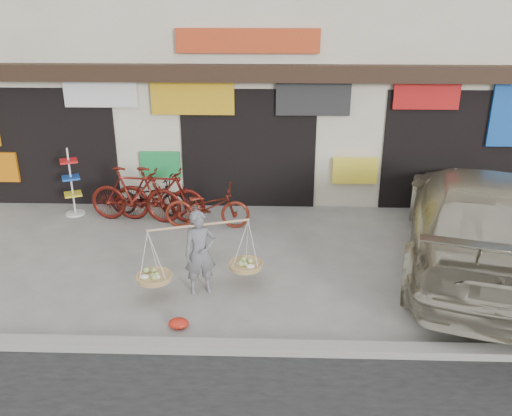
{
  "coord_description": "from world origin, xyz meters",
  "views": [
    {
      "loc": [
        0.56,
        -8.25,
        4.69
      ],
      "look_at": [
        0.25,
        0.9,
        0.98
      ],
      "focal_mm": 38.0,
      "sensor_mm": 36.0,
      "label": 1
    }
  ],
  "objects_px": {
    "bike_0": "(148,196)",
    "suv": "(480,219)",
    "display_rack": "(72,188)",
    "bike_1": "(135,195)",
    "bike_2": "(207,207)",
    "bike_3": "(159,195)",
    "street_vendor": "(200,256)"
  },
  "relations": [
    {
      "from": "bike_3",
      "to": "display_rack",
      "type": "xyz_separation_m",
      "value": [
        -2.0,
        0.34,
        0.01
      ]
    },
    {
      "from": "bike_0",
      "to": "display_rack",
      "type": "distance_m",
      "value": 1.7
    },
    {
      "from": "bike_0",
      "to": "street_vendor",
      "type": "bearing_deg",
      "value": -146.67
    },
    {
      "from": "street_vendor",
      "to": "bike_2",
      "type": "relative_size",
      "value": 1.13
    },
    {
      "from": "bike_0",
      "to": "bike_2",
      "type": "bearing_deg",
      "value": -105.43
    },
    {
      "from": "street_vendor",
      "to": "display_rack",
      "type": "distance_m",
      "value": 4.6
    },
    {
      "from": "bike_0",
      "to": "bike_1",
      "type": "distance_m",
      "value": 0.39
    },
    {
      "from": "bike_1",
      "to": "bike_3",
      "type": "relative_size",
      "value": 1.0
    },
    {
      "from": "street_vendor",
      "to": "display_rack",
      "type": "xyz_separation_m",
      "value": [
        -3.26,
        3.25,
        -0.04
      ]
    },
    {
      "from": "street_vendor",
      "to": "bike_3",
      "type": "relative_size",
      "value": 0.99
    },
    {
      "from": "suv",
      "to": "bike_3",
      "type": "bearing_deg",
      "value": -0.36
    },
    {
      "from": "suv",
      "to": "display_rack",
      "type": "distance_m",
      "value": 8.4
    },
    {
      "from": "bike_2",
      "to": "bike_3",
      "type": "height_order",
      "value": "bike_3"
    },
    {
      "from": "bike_1",
      "to": "street_vendor",
      "type": "bearing_deg",
      "value": -141.21
    },
    {
      "from": "bike_1",
      "to": "bike_2",
      "type": "relative_size",
      "value": 1.14
    },
    {
      "from": "street_vendor",
      "to": "bike_2",
      "type": "height_order",
      "value": "street_vendor"
    },
    {
      "from": "bike_1",
      "to": "bike_3",
      "type": "distance_m",
      "value": 0.52
    },
    {
      "from": "bike_3",
      "to": "suv",
      "type": "height_order",
      "value": "suv"
    },
    {
      "from": "bike_1",
      "to": "suv",
      "type": "distance_m",
      "value": 6.88
    },
    {
      "from": "street_vendor",
      "to": "bike_1",
      "type": "relative_size",
      "value": 0.99
    },
    {
      "from": "bike_3",
      "to": "bike_1",
      "type": "bearing_deg",
      "value": 97.37
    },
    {
      "from": "bike_0",
      "to": "bike_1",
      "type": "xyz_separation_m",
      "value": [
        -0.22,
        -0.29,
        0.14
      ]
    },
    {
      "from": "bike_0",
      "to": "display_rack",
      "type": "bearing_deg",
      "value": 95.65
    },
    {
      "from": "bike_0",
      "to": "suv",
      "type": "relative_size",
      "value": 0.27
    },
    {
      "from": "suv",
      "to": "display_rack",
      "type": "relative_size",
      "value": 4.28
    },
    {
      "from": "bike_1",
      "to": "display_rack",
      "type": "distance_m",
      "value": 1.52
    },
    {
      "from": "street_vendor",
      "to": "suv",
      "type": "xyz_separation_m",
      "value": [
        4.88,
        1.17,
        0.23
      ]
    },
    {
      "from": "street_vendor",
      "to": "suv",
      "type": "distance_m",
      "value": 5.02
    },
    {
      "from": "street_vendor",
      "to": "bike_0",
      "type": "relative_size",
      "value": 1.12
    },
    {
      "from": "bike_0",
      "to": "suv",
      "type": "height_order",
      "value": "suv"
    },
    {
      "from": "street_vendor",
      "to": "bike_0",
      "type": "xyz_separation_m",
      "value": [
        -1.56,
        3.2,
        -0.18
      ]
    },
    {
      "from": "bike_1",
      "to": "suv",
      "type": "bearing_deg",
      "value": -97.27
    }
  ]
}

